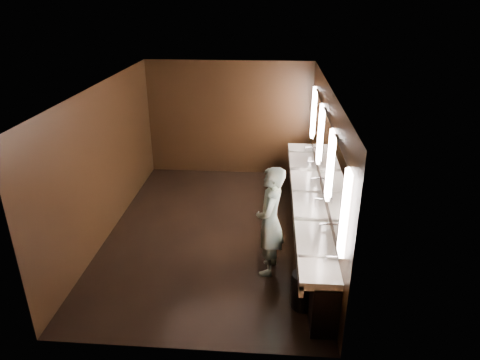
# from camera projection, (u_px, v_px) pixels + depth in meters

# --- Properties ---
(floor) EXTENTS (6.00, 6.00, 0.00)m
(floor) POSITION_uv_depth(u_px,v_px,m) (215.00, 231.00, 8.30)
(floor) COLOR black
(floor) RESTS_ON ground
(ceiling) EXTENTS (4.00, 6.00, 0.02)m
(ceiling) POSITION_uv_depth(u_px,v_px,m) (211.00, 87.00, 7.16)
(ceiling) COLOR #2D2D2B
(ceiling) RESTS_ON wall_back
(wall_back) EXTENTS (4.00, 0.02, 2.80)m
(wall_back) POSITION_uv_depth(u_px,v_px,m) (229.00, 119.00, 10.47)
(wall_back) COLOR black
(wall_back) RESTS_ON floor
(wall_front) EXTENTS (4.00, 0.02, 2.80)m
(wall_front) POSITION_uv_depth(u_px,v_px,m) (179.00, 259.00, 5.00)
(wall_front) COLOR black
(wall_front) RESTS_ON floor
(wall_left) EXTENTS (0.02, 6.00, 2.80)m
(wall_left) POSITION_uv_depth(u_px,v_px,m) (105.00, 161.00, 7.87)
(wall_left) COLOR black
(wall_left) RESTS_ON floor
(wall_right) EXTENTS (0.02, 6.00, 2.80)m
(wall_right) POSITION_uv_depth(u_px,v_px,m) (324.00, 167.00, 7.59)
(wall_right) COLOR black
(wall_right) RESTS_ON floor
(sink_counter) EXTENTS (0.55, 5.40, 1.01)m
(sink_counter) POSITION_uv_depth(u_px,v_px,m) (309.00, 212.00, 7.97)
(sink_counter) COLOR black
(sink_counter) RESTS_ON floor
(mirror_band) EXTENTS (0.06, 5.03, 1.15)m
(mirror_band) POSITION_uv_depth(u_px,v_px,m) (325.00, 149.00, 7.45)
(mirror_band) COLOR white
(mirror_band) RESTS_ON wall_right
(person) EXTENTS (0.55, 0.74, 1.85)m
(person) POSITION_uv_depth(u_px,v_px,m) (270.00, 221.00, 6.77)
(person) COLOR #8CC9D1
(person) RESTS_ON floor
(trash_bin) EXTENTS (0.38, 0.38, 0.56)m
(trash_bin) POSITION_uv_depth(u_px,v_px,m) (303.00, 290.00, 6.22)
(trash_bin) COLOR black
(trash_bin) RESTS_ON floor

